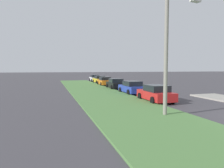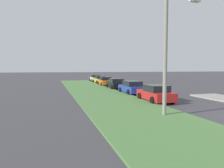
{
  "view_description": "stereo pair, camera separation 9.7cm",
  "coord_description": "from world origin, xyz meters",
  "px_view_note": "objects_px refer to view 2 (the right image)",
  "views": [
    {
      "loc": [
        -8.83,
        11.3,
        2.91
      ],
      "look_at": [
        13.93,
        4.57,
        1.12
      ],
      "focal_mm": 33.56,
      "sensor_mm": 36.0,
      "label": 1
    },
    {
      "loc": [
        -8.86,
        11.21,
        2.91
      ],
      "look_at": [
        13.93,
        4.57,
        1.12
      ],
      "focal_mm": 33.56,
      "sensor_mm": 36.0,
      "label": 2
    }
  ],
  "objects_px": {
    "parked_car_orange": "(105,81)",
    "parked_car_blue": "(132,87)",
    "streetlight": "(170,44)",
    "parked_car_black": "(116,84)",
    "parked_car_yellow": "(100,80)",
    "parked_car_white": "(95,78)",
    "parked_car_red": "(156,93)"
  },
  "relations": [
    {
      "from": "parked_car_black",
      "to": "parked_car_orange",
      "type": "height_order",
      "value": "same"
    },
    {
      "from": "parked_car_orange",
      "to": "streetlight",
      "type": "distance_m",
      "value": 23.7
    },
    {
      "from": "parked_car_red",
      "to": "streetlight",
      "type": "bearing_deg",
      "value": 161.94
    },
    {
      "from": "parked_car_yellow",
      "to": "parked_car_white",
      "type": "relative_size",
      "value": 1.0
    },
    {
      "from": "parked_car_red",
      "to": "parked_car_blue",
      "type": "xyz_separation_m",
      "value": [
        5.92,
        -0.12,
        0.0
      ]
    },
    {
      "from": "parked_car_blue",
      "to": "parked_car_black",
      "type": "bearing_deg",
      "value": -0.07
    },
    {
      "from": "parked_car_blue",
      "to": "parked_car_white",
      "type": "height_order",
      "value": "same"
    },
    {
      "from": "streetlight",
      "to": "parked_car_orange",
      "type": "bearing_deg",
      "value": -4.77
    },
    {
      "from": "parked_car_white",
      "to": "parked_car_black",
      "type": "bearing_deg",
      "value": 179.29
    },
    {
      "from": "parked_car_black",
      "to": "parked_car_white",
      "type": "bearing_deg",
      "value": -0.09
    },
    {
      "from": "parked_car_orange",
      "to": "streetlight",
      "type": "height_order",
      "value": "streetlight"
    },
    {
      "from": "parked_car_orange",
      "to": "parked_car_blue",
      "type": "bearing_deg",
      "value": -178.14
    },
    {
      "from": "parked_car_blue",
      "to": "streetlight",
      "type": "height_order",
      "value": "streetlight"
    },
    {
      "from": "parked_car_orange",
      "to": "parked_car_yellow",
      "type": "xyz_separation_m",
      "value": [
        5.35,
        -0.32,
        0.0
      ]
    },
    {
      "from": "parked_car_yellow",
      "to": "streetlight",
      "type": "height_order",
      "value": "streetlight"
    },
    {
      "from": "parked_car_black",
      "to": "streetlight",
      "type": "distance_m",
      "value": 17.66
    },
    {
      "from": "parked_car_blue",
      "to": "parked_car_orange",
      "type": "bearing_deg",
      "value": -0.26
    },
    {
      "from": "parked_car_red",
      "to": "parked_car_orange",
      "type": "distance_m",
      "value": 18.17
    },
    {
      "from": "parked_car_red",
      "to": "parked_car_black",
      "type": "xyz_separation_m",
      "value": [
        12.0,
        -0.09,
        0.0
      ]
    },
    {
      "from": "parked_car_red",
      "to": "parked_car_white",
      "type": "relative_size",
      "value": 1.0
    },
    {
      "from": "parked_car_black",
      "to": "streetlight",
      "type": "bearing_deg",
      "value": 175.55
    },
    {
      "from": "parked_car_blue",
      "to": "parked_car_yellow",
      "type": "relative_size",
      "value": 0.99
    },
    {
      "from": "parked_car_white",
      "to": "parked_car_yellow",
      "type": "bearing_deg",
      "value": 178.35
    },
    {
      "from": "parked_car_orange",
      "to": "streetlight",
      "type": "xyz_separation_m",
      "value": [
        -23.34,
        1.95,
        3.67
      ]
    },
    {
      "from": "parked_car_black",
      "to": "parked_car_yellow",
      "type": "height_order",
      "value": "same"
    },
    {
      "from": "parked_car_orange",
      "to": "parked_car_black",
      "type": "bearing_deg",
      "value": -178.33
    },
    {
      "from": "parked_car_orange",
      "to": "parked_car_yellow",
      "type": "distance_m",
      "value": 5.36
    },
    {
      "from": "parked_car_red",
      "to": "parked_car_white",
      "type": "bearing_deg",
      "value": 0.22
    },
    {
      "from": "parked_car_red",
      "to": "parked_car_orange",
      "type": "bearing_deg",
      "value": 1.33
    },
    {
      "from": "parked_car_black",
      "to": "parked_car_white",
      "type": "relative_size",
      "value": 1.0
    },
    {
      "from": "parked_car_black",
      "to": "parked_car_orange",
      "type": "relative_size",
      "value": 1.0
    },
    {
      "from": "parked_car_black",
      "to": "streetlight",
      "type": "height_order",
      "value": "streetlight"
    }
  ]
}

